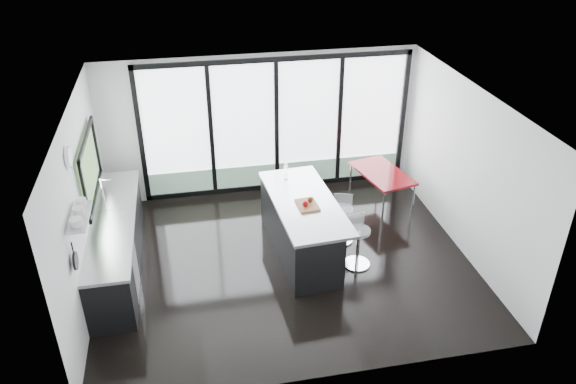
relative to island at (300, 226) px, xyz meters
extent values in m
cube|color=black|center=(-0.29, -0.26, -0.49)|extent=(6.00, 5.00, 0.00)
cube|color=white|center=(-0.29, -0.26, 2.31)|extent=(6.00, 5.00, 0.00)
cube|color=silver|center=(-0.29, 2.24, 0.91)|extent=(6.00, 0.00, 2.80)
cube|color=white|center=(0.01, 2.21, 0.91)|extent=(5.00, 0.02, 2.50)
cube|color=slate|center=(0.01, 2.17, -0.12)|extent=(5.00, 0.02, 0.44)
cube|color=black|center=(-1.24, 2.17, 0.91)|extent=(0.08, 0.04, 2.50)
cube|color=black|center=(0.01, 2.17, 0.91)|extent=(0.08, 0.04, 2.50)
cube|color=black|center=(1.26, 2.17, 0.91)|extent=(0.08, 0.04, 2.50)
cube|color=silver|center=(-0.29, -2.76, 0.91)|extent=(6.00, 0.00, 2.80)
cube|color=silver|center=(-3.29, -0.26, 0.91)|extent=(0.00, 5.00, 2.80)
cube|color=#4F7741|center=(-3.26, 0.64, 1.11)|extent=(0.02, 1.60, 0.90)
cube|color=#AAADAF|center=(-3.16, -1.11, 1.26)|extent=(0.25, 0.80, 0.03)
cylinder|color=white|center=(-3.26, -0.56, 1.86)|extent=(0.04, 0.30, 0.30)
cylinder|color=black|center=(-3.23, -1.51, 0.86)|extent=(0.03, 0.24, 0.24)
cube|color=silver|center=(2.71, -0.26, 0.91)|extent=(0.00, 5.00, 2.80)
cube|color=black|center=(-2.97, 0.14, -0.06)|extent=(0.65, 3.20, 0.87)
cube|color=#AAADAF|center=(-2.97, 0.14, 0.40)|extent=(0.69, 3.24, 0.05)
cube|color=#AAADAF|center=(-2.97, 0.64, 0.40)|extent=(0.45, 0.48, 0.06)
cylinder|color=silver|center=(-3.12, 0.64, 0.65)|extent=(0.02, 0.02, 0.44)
cube|color=#AAADAF|center=(-2.65, -0.61, -0.07)|extent=(0.03, 0.60, 0.80)
cube|color=black|center=(-0.01, 0.00, -0.04)|extent=(0.94, 2.37, 0.92)
cube|color=#AAADAF|center=(0.08, 0.00, 0.45)|extent=(1.16, 2.44, 0.05)
cube|color=#996840|center=(0.09, -0.15, 0.49)|extent=(0.34, 0.44, 0.03)
sphere|color=#8F0005|center=(0.04, -0.21, 0.55)|extent=(0.10, 0.10, 0.09)
sphere|color=#501B0B|center=(0.15, -0.10, 0.55)|extent=(0.09, 0.09, 0.09)
cylinder|color=silver|center=(-0.08, 0.79, 0.62)|extent=(0.08, 0.08, 0.30)
cylinder|color=silver|center=(0.84, -0.57, -0.15)|extent=(0.51, 0.51, 0.69)
cylinder|color=silver|center=(0.78, 0.16, -0.16)|extent=(0.52, 0.52, 0.66)
cube|color=maroon|center=(1.86, 1.21, -0.14)|extent=(1.01, 1.44, 0.70)
camera|label=1|loc=(-1.71, -7.64, 5.09)|focal=35.00mm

